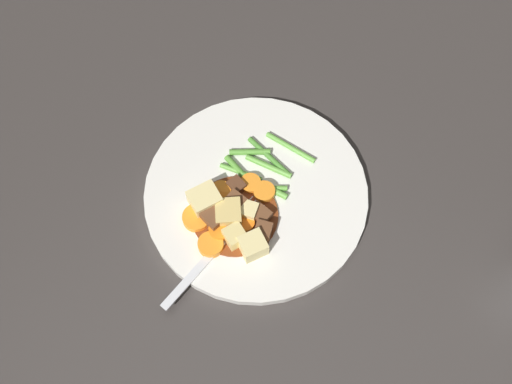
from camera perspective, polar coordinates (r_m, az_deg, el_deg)
The scene contains 30 objects.
ground_plane at distance 0.76m, azimuth 0.00°, elevation -0.46°, with size 3.00×3.00×0.00m, color #383330.
dinner_plate at distance 0.75m, azimuth 0.00°, elevation -0.23°, with size 0.28×0.28×0.01m, color white.
stew_sauce at distance 0.73m, azimuth -2.02°, elevation -2.30°, with size 0.11×0.11×0.00m, color brown.
carrot_slice_0 at distance 0.72m, azimuth -3.48°, elevation -3.71°, with size 0.03×0.03×0.01m, color orange.
carrot_slice_1 at distance 0.72m, azimuth -1.07°, elevation -3.04°, with size 0.02×0.02×0.01m, color orange.
carrot_slice_2 at distance 0.74m, azimuth -3.40°, elevation 0.08°, with size 0.03×0.03×0.01m, color orange.
carrot_slice_3 at distance 0.73m, azimuth -3.33°, elevation -1.32°, with size 0.03×0.03×0.01m, color orange.
carrot_slice_4 at distance 0.73m, azimuth -5.76°, elevation -2.50°, with size 0.03×0.03×0.01m, color orange.
carrot_slice_5 at distance 0.74m, azimuth -0.76°, elevation 0.67°, with size 0.03×0.03×0.01m, color orange.
carrot_slice_6 at distance 0.71m, azimuth -4.39°, elevation -5.10°, with size 0.03×0.03×0.01m, color orange.
carrot_slice_7 at distance 0.74m, azimuth 0.80°, elevation -0.01°, with size 0.03×0.03×0.01m, color orange.
potato_chunk_0 at distance 0.71m, azimuth -2.05°, elevation -4.31°, with size 0.02×0.02×0.02m, color #E5CC7A.
potato_chunk_1 at distance 0.72m, azimuth -2.69°, elevation -2.09°, with size 0.03×0.03×0.03m, color #DBBC6B.
potato_chunk_2 at distance 0.72m, azimuth -0.79°, elevation -1.83°, with size 0.02×0.02×0.02m, color #EAD68C.
potato_chunk_3 at distance 0.73m, azimuth -4.96°, elevation -0.79°, with size 0.03×0.04×0.03m, color #EAD68C.
potato_chunk_4 at distance 0.71m, azimuth -0.31°, elevation -5.20°, with size 0.03×0.03×0.03m, color #EAD68C.
meat_chunk_0 at distance 0.73m, azimuth -2.16°, elevation -0.73°, with size 0.02×0.02×0.02m, color brown.
meat_chunk_1 at distance 0.72m, azimuth 0.40°, elevation -2.17°, with size 0.03×0.02×0.02m, color brown.
meat_chunk_2 at distance 0.74m, azimuth -1.90°, elevation 0.60°, with size 0.02×0.02×0.01m, color #56331E.
meat_chunk_3 at distance 0.71m, azimuth 0.68°, elevation -3.85°, with size 0.02×0.02×0.02m, color brown.
meat_chunk_4 at distance 0.72m, azimuth -4.10°, elevation -2.39°, with size 0.03×0.03×0.02m, color brown.
green_bean_0 at distance 0.75m, azimuth 0.59°, elevation 0.86°, with size 0.01×0.01×0.07m, color #66AD42.
green_bean_1 at distance 0.74m, azimuth 0.37°, elevation 0.43°, with size 0.01×0.01×0.07m, color #66AD42.
green_bean_2 at distance 0.76m, azimuth 1.22°, elevation 3.49°, with size 0.01×0.01×0.07m, color #4C8E33.
green_bean_3 at distance 0.77m, azimuth -0.60°, elevation 3.89°, with size 0.01×0.01×0.05m, color #599E38.
green_bean_4 at distance 0.77m, azimuth 3.37°, elevation 4.33°, with size 0.01×0.01×0.07m, color #66AD42.
green_bean_5 at distance 0.75m, azimuth -1.40°, elevation 1.96°, with size 0.01×0.01×0.06m, color #66AD42.
green_bean_6 at distance 0.75m, azimuth -1.18°, elevation 1.61°, with size 0.01×0.01×0.07m, color #599E38.
green_bean_7 at distance 0.76m, azimuth 1.23°, elevation 2.49°, with size 0.01×0.01×0.06m, color #66AD42.
fork at distance 0.72m, azimuth -3.88°, elevation -5.50°, with size 0.17×0.06×0.00m.
Camera 1 is at (0.18, 0.25, 0.69)m, focal length 41.41 mm.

